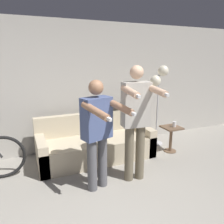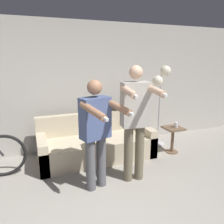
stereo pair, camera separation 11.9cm
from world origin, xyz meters
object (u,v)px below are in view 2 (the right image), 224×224
side_table (173,135)px  couch (96,144)px  person_left (96,129)px  floor_lamp (161,83)px  cup (176,125)px  person_right (135,117)px  cat (118,107)px

side_table → couch: bearing=167.6°
person_left → floor_lamp: size_ratio=0.93×
couch → cup: bearing=-12.6°
person_left → floor_lamp: (1.78, 1.12, 0.45)m
person_right → cup: 1.47m
cat → side_table: bearing=-34.4°
person_right → floor_lamp: size_ratio=1.03×
couch → person_right: (0.31, -0.98, 0.76)m
person_left → person_right: person_right is taller
floor_lamp → cup: floor_lamp is taller
person_right → person_left: bearing=-173.3°
couch → cup: size_ratio=19.90×
person_left → side_table: bearing=3.4°
person_left → side_table: (1.81, 0.65, -0.55)m
cup → couch: bearing=167.4°
person_left → cup: size_ratio=14.78×
side_table → person_left: bearing=-160.1°
person_left → cat: size_ratio=3.77×
floor_lamp → side_table: bearing=-86.3°
cat → cup: 1.23m
couch → person_right: size_ratio=1.21×
cup → person_right: bearing=-153.1°
cat → side_table: cat is taller
couch → cat: 0.91m
person_left → person_right: size_ratio=0.90×
person_right → floor_lamp: (1.17, 1.12, 0.34)m
person_left → cup: person_left is taller
cup → floor_lamp: bearing=99.1°
couch → floor_lamp: (1.48, 0.14, 1.10)m
couch → side_table: bearing=-12.4°
person_right → side_table: size_ratio=3.36×
person_right → cup: size_ratio=16.45×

